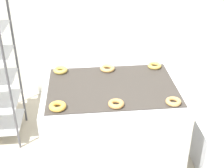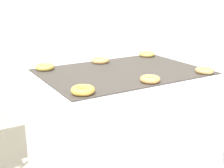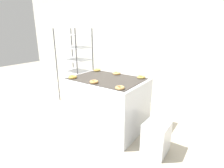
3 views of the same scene
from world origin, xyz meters
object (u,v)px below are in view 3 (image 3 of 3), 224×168
(donut_near_right, at_px, (120,88))
(donut_far_left, at_px, (97,70))
(donut_far_right, at_px, (141,77))
(fryer_machine, at_px, (107,103))
(baking_rack_cart, at_px, (75,66))
(donut_near_center, at_px, (94,82))
(glaze_bin, at_px, (156,138))
(donut_far_center, at_px, (117,73))
(donut_near_left, at_px, (73,77))

(donut_near_right, height_order, donut_far_left, donut_far_left)
(donut_near_right, height_order, donut_far_right, same)
(fryer_machine, distance_m, baking_rack_cart, 1.45)
(baking_rack_cart, xyz_separation_m, donut_near_center, (1.29, -0.85, 0.04))
(glaze_bin, bearing_deg, donut_near_center, -172.48)
(baking_rack_cart, relative_size, donut_far_right, 12.23)
(fryer_machine, relative_size, donut_far_center, 8.71)
(donut_far_center, distance_m, donut_far_right, 0.47)
(baking_rack_cart, bearing_deg, donut_near_center, -33.46)
(donut_near_left, xyz_separation_m, donut_near_right, (0.93, -0.02, -0.00))
(glaze_bin, height_order, donut_far_center, donut_far_center)
(donut_near_right, bearing_deg, donut_far_right, 90.52)
(donut_near_left, relative_size, donut_near_center, 1.06)
(fryer_machine, xyz_separation_m, baking_rack_cart, (-1.29, 0.53, 0.41))
(fryer_machine, height_order, donut_far_center, donut_far_center)
(glaze_bin, bearing_deg, donut_far_center, 152.51)
(donut_far_left, relative_size, donut_far_center, 0.95)
(baking_rack_cart, xyz_separation_m, donut_far_left, (0.82, -0.21, 0.04))
(glaze_bin, height_order, donut_near_center, donut_near_center)
(donut_near_left, bearing_deg, donut_near_center, -0.90)
(fryer_machine, height_order, donut_far_left, donut_far_left)
(donut_near_right, bearing_deg, glaze_bin, 15.78)
(glaze_bin, relative_size, donut_near_center, 3.46)
(fryer_machine, height_order, glaze_bin, fryer_machine)
(baking_rack_cart, bearing_deg, donut_far_center, -9.51)
(donut_near_center, height_order, donut_near_right, donut_near_center)
(donut_near_center, height_order, donut_far_right, donut_near_center)
(fryer_machine, distance_m, donut_near_center, 0.55)
(donut_near_center, distance_m, donut_far_right, 0.80)
(baking_rack_cart, relative_size, donut_far_center, 11.72)
(fryer_machine, relative_size, baking_rack_cart, 0.74)
(donut_far_left, bearing_deg, donut_far_right, 0.54)
(glaze_bin, distance_m, donut_near_right, 0.84)
(donut_far_center, bearing_deg, donut_near_center, -89.33)
(donut_near_left, bearing_deg, glaze_bin, 4.83)
(donut_near_left, distance_m, donut_near_right, 0.93)
(donut_near_center, height_order, donut_far_center, same)
(fryer_machine, xyz_separation_m, donut_far_right, (0.46, 0.33, 0.45))
(fryer_machine, xyz_separation_m, donut_near_left, (-0.46, -0.31, 0.45))
(donut_near_right, xyz_separation_m, donut_far_center, (-0.48, 0.65, 0.00))
(donut_far_center, bearing_deg, baking_rack_cart, 170.49)
(donut_near_left, bearing_deg, baking_rack_cart, 134.49)
(donut_far_left, bearing_deg, donut_near_left, -89.70)
(glaze_bin, bearing_deg, donut_near_left, -175.17)
(donut_near_left, bearing_deg, donut_near_right, -1.29)
(baking_rack_cart, xyz_separation_m, donut_far_center, (1.28, -0.21, 0.04))
(donut_near_right, bearing_deg, donut_near_left, 178.71)
(donut_far_right, bearing_deg, donut_near_right, -89.48)
(donut_near_right, distance_m, donut_far_center, 0.80)
(donut_far_center, relative_size, donut_far_right, 1.04)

